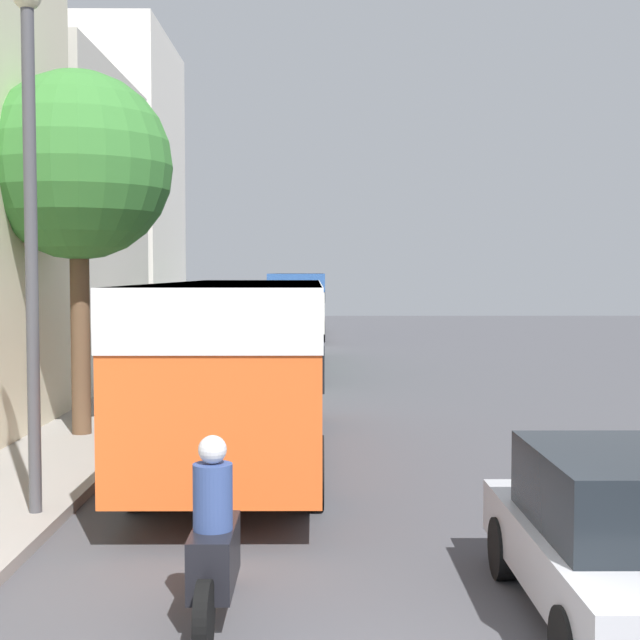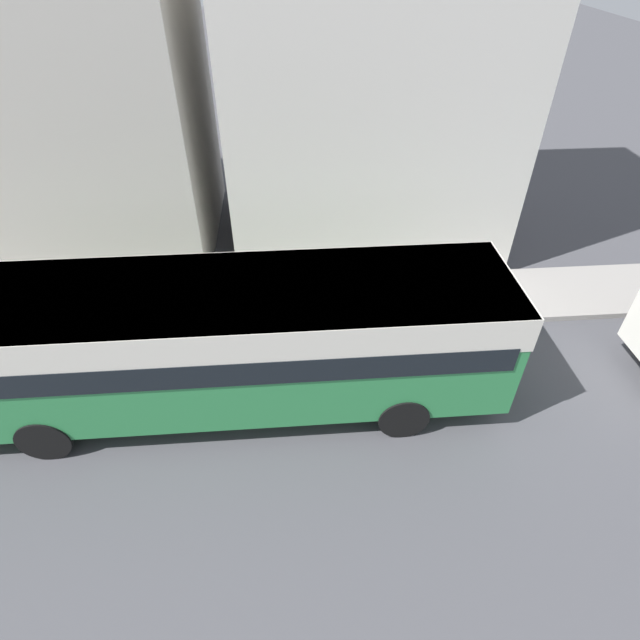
{
  "view_description": "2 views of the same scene",
  "coord_description": "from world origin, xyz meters",
  "views": [
    {
      "loc": [
        -0.8,
        -5.8,
        3.19
      ],
      "look_at": [
        -0.62,
        23.65,
        1.63
      ],
      "focal_mm": 50.0,
      "sensor_mm": 36.0,
      "label": 1
    },
    {
      "loc": [
        5.31,
        25.38,
        8.07
      ],
      "look_at": [
        -1.95,
        25.93,
        2.11
      ],
      "focal_mm": 28.0,
      "sensor_mm": 36.0,
      "label": 2
    }
  ],
  "objects": [
    {
      "name": "building_far_terrace",
      "position": [
        -9.32,
        18.96,
        4.39
      ],
      "size": [
        6.25,
        8.4,
        8.77
      ],
      "color": "beige",
      "rests_on": "ground_plane"
    },
    {
      "name": "pedestrian_near_curb",
      "position": [
        -4.39,
        22.95,
        1.08
      ],
      "size": [
        0.36,
        0.36,
        1.81
      ],
      "color": "#232838",
      "rests_on": "sidewalk"
    },
    {
      "name": "bus_following",
      "position": [
        -2.02,
        24.09,
        1.87
      ],
      "size": [
        2.6,
        10.94,
        2.86
      ],
      "color": "#2D8447",
      "rests_on": "ground_plane"
    },
    {
      "name": "building_end_row",
      "position": [
        -9.04,
        27.78,
        5.94
      ],
      "size": [
        5.69,
        7.59,
        11.88
      ],
      "color": "silver",
      "rests_on": "ground_plane"
    }
  ]
}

